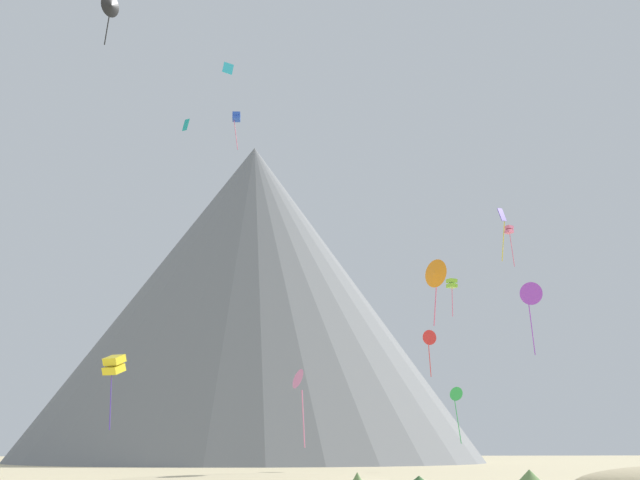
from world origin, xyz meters
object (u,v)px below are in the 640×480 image
(rock_massif, at_px, (261,309))
(kite_green_low, at_px, (456,395))
(kite_pink_low, at_px, (300,381))
(kite_lime_mid, at_px, (452,284))
(kite_rainbow_mid, at_px, (509,231))
(kite_black_high, at_px, (111,6))
(kite_orange_mid, at_px, (435,274))
(kite_teal_high, at_px, (186,125))
(kite_violet_mid, at_px, (531,295))
(kite_blue_high, at_px, (236,117))
(bush_low_patch, at_px, (530,476))
(kite_red_mid, at_px, (430,338))
(kite_cyan_high, at_px, (228,68))
(kite_yellow_low, at_px, (114,365))
(kite_indigo_mid, at_px, (502,222))

(rock_massif, height_order, kite_green_low, rock_massif)
(kite_pink_low, height_order, kite_lime_mid, kite_lime_mid)
(kite_rainbow_mid, xyz_separation_m, kite_black_high, (-39.05, -29.75, 7.38))
(kite_orange_mid, relative_size, kite_teal_high, 3.06)
(rock_massif, height_order, kite_violet_mid, rock_massif)
(kite_blue_high, height_order, kite_lime_mid, kite_blue_high)
(bush_low_patch, height_order, kite_black_high, kite_black_high)
(kite_rainbow_mid, height_order, kite_teal_high, kite_teal_high)
(rock_massif, relative_size, kite_green_low, 18.04)
(kite_lime_mid, bearing_deg, kite_red_mid, 162.16)
(kite_cyan_high, xyz_separation_m, kite_blue_high, (1.41, 14.20, 0.32))
(bush_low_patch, relative_size, kite_yellow_low, 0.32)
(rock_massif, xyz_separation_m, kite_orange_mid, (6.87, -83.39, -10.35))
(rock_massif, relative_size, kite_yellow_low, 18.36)
(kite_indigo_mid, xyz_separation_m, kite_lime_mid, (-3.74, 5.28, -5.25))
(kite_rainbow_mid, height_order, kite_green_low, kite_rainbow_mid)
(kite_violet_mid, height_order, kite_pink_low, kite_violet_mid)
(bush_low_patch, distance_m, kite_rainbow_mid, 38.36)
(kite_teal_high, bearing_deg, kite_rainbow_mid, -90.51)
(bush_low_patch, xyz_separation_m, kite_indigo_mid, (6.51, 20.61, 23.26))
(kite_black_high, bearing_deg, kite_yellow_low, 39.70)
(kite_black_high, bearing_deg, kite_teal_high, 36.17)
(kite_yellow_low, bearing_deg, kite_rainbow_mid, 58.54)
(kite_yellow_low, bearing_deg, kite_violet_mid, 39.97)
(kite_rainbow_mid, distance_m, kite_violet_mid, 17.51)
(bush_low_patch, bearing_deg, kite_yellow_low, 162.51)
(rock_massif, relative_size, kite_violet_mid, 16.29)
(kite_lime_mid, bearing_deg, kite_blue_high, -138.52)
(kite_yellow_low, bearing_deg, bush_low_patch, 14.93)
(kite_indigo_mid, xyz_separation_m, kite_blue_high, (-25.56, 17.58, 16.47))
(kite_green_low, bearing_deg, kite_rainbow_mid, 157.04)
(bush_low_patch, relative_size, kite_blue_high, 0.39)
(kite_green_low, relative_size, kite_black_high, 1.53)
(kite_lime_mid, relative_size, kite_teal_high, 2.45)
(kite_rainbow_mid, bearing_deg, kite_indigo_mid, 35.22)
(kite_black_high, bearing_deg, bush_low_patch, -44.12)
(kite_green_low, height_order, kite_black_high, kite_black_high)
(bush_low_patch, relative_size, kite_black_high, 0.48)
(kite_rainbow_mid, xyz_separation_m, kite_green_low, (-6.12, 1.32, -17.23))
(kite_red_mid, bearing_deg, kite_rainbow_mid, 179.91)
(kite_indigo_mid, bearing_deg, kite_rainbow_mid, -103.32)
(kite_red_mid, relative_size, kite_green_low, 0.89)
(kite_red_mid, relative_size, kite_teal_high, 3.27)
(kite_blue_high, bearing_deg, kite_yellow_low, -103.49)
(kite_pink_low, bearing_deg, kite_yellow_low, 45.87)
(kite_rainbow_mid, bearing_deg, kite_cyan_high, -22.71)
(kite_cyan_high, relative_size, kite_pink_low, 0.24)
(kite_orange_mid, distance_m, kite_black_high, 29.43)
(bush_low_patch, xyz_separation_m, kite_lime_mid, (2.76, 25.89, 18.01))
(kite_rainbow_mid, xyz_separation_m, kite_blue_high, (-28.93, 10.25, 15.37))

